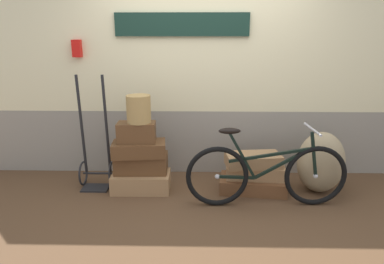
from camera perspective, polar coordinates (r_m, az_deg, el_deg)
ground at (r=3.81m, az=1.74°, el=-11.32°), size 8.45×5.20×0.06m
station_building at (r=4.27m, az=1.94°, el=9.07°), size 6.45×0.74×2.41m
suitcase_0 at (r=3.98m, az=-8.41°, el=-8.14°), size 0.65×0.37×0.20m
suitcase_1 at (r=3.95m, az=-8.41°, el=-5.12°), size 0.59×0.31×0.21m
suitcase_2 at (r=3.86m, az=-8.78°, el=-2.76°), size 0.61×0.38×0.15m
suitcase_3 at (r=3.82m, az=-9.20°, el=-0.04°), size 0.43×0.25×0.22m
suitcase_4 at (r=3.99m, az=10.03°, el=-8.54°), size 0.77×0.47×0.16m
suitcase_5 at (r=3.97m, az=10.38°, el=-6.29°), size 0.67×0.38×0.15m
suitcase_6 at (r=3.87m, az=10.11°, el=-4.60°), size 0.63×0.37×0.14m
wicker_basket at (r=3.75m, az=-8.85°, el=3.79°), size 0.26×0.26×0.30m
luggage_trolley at (r=4.13m, az=-15.60°, el=-4.59°), size 0.37×0.36×1.30m
burlap_sack at (r=4.08m, az=20.59°, el=-4.73°), size 0.52×0.44×0.69m
bicycle at (r=3.59m, az=12.18°, el=-6.85°), size 1.65×0.46×0.83m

